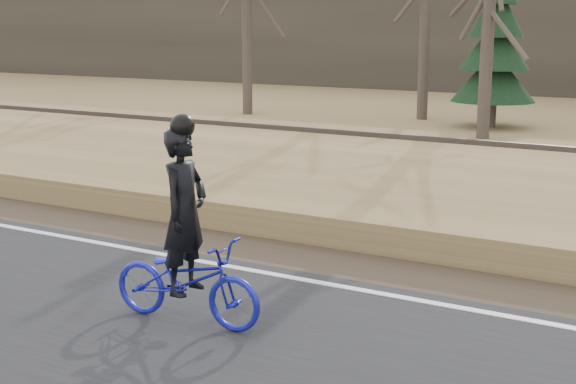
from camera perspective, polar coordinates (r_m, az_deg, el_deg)
The scene contains 10 objects.
ground at distance 9.78m, azimuth 3.50°, elevation -7.45°, with size 120.00×120.00×0.00m, color #9C814F.
road at distance 7.77m, azimuth -4.95°, elevation -12.57°, with size 120.00×6.00×0.06m, color black.
edge_line at distance 9.93m, azimuth 4.02°, elevation -6.75°, with size 120.00×0.12×0.01m, color silver.
shoulder at distance 10.81m, azimuth 6.35°, elevation -5.47°, with size 120.00×1.60×0.04m, color #473A2B.
embankment at distance 13.47m, azimuth 11.51°, elevation -1.24°, with size 120.00×5.00×0.44m, color #9C814F.
ballast at distance 17.05m, azimuth 15.59°, elevation 1.35°, with size 120.00×3.00×0.45m, color slate.
railroad at distance 16.99m, azimuth 15.65°, elevation 2.35°, with size 120.00×2.40×0.29m.
cyclist at distance 8.65m, azimuth -7.27°, elevation -4.66°, with size 1.84×0.74×2.27m.
bare_tree_near_left at distance 23.25m, azimuth 14.10°, elevation 12.54°, with size 0.36×0.36×7.21m, color #493F36.
conifer at distance 25.88m, azimuth 14.52°, elevation 10.05°, with size 2.60×2.60×5.34m.
Camera 1 is at (4.07, -8.27, 3.26)m, focal length 50.00 mm.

